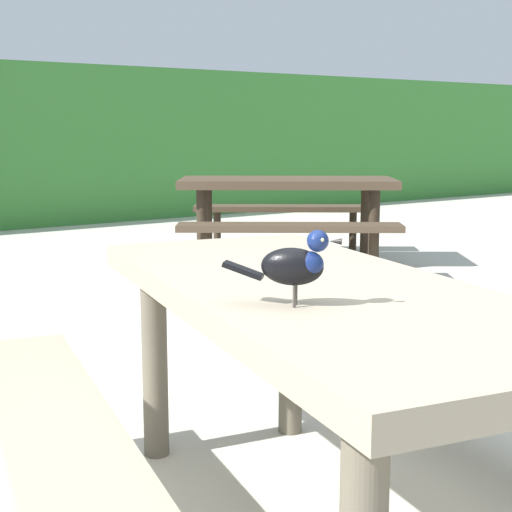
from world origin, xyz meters
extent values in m
cube|color=gray|center=(0.19, 0.10, 0.70)|extent=(1.10, 1.91, 0.07)
cylinder|color=#635B4C|center=(0.07, 0.84, 0.33)|extent=(0.09, 0.09, 0.67)
cylinder|color=#635B4C|center=(0.59, 0.73, 0.33)|extent=(0.09, 0.09, 0.67)
cube|color=gray|center=(-0.50, 0.24, 0.41)|extent=(0.61, 1.73, 0.05)
cylinder|color=#635B4C|center=(-0.37, 0.87, 0.20)|extent=(0.07, 0.07, 0.39)
cube|color=gray|center=(0.87, -0.04, 0.41)|extent=(0.61, 1.73, 0.05)
cylinder|color=#635B4C|center=(1.00, 0.59, 0.20)|extent=(0.07, 0.07, 0.39)
ellipsoid|color=black|center=(-0.04, -0.09, 0.84)|extent=(0.15, 0.16, 0.09)
ellipsoid|color=navy|center=(-0.01, -0.12, 0.84)|extent=(0.09, 0.09, 0.06)
sphere|color=navy|center=(0.01, -0.13, 0.90)|extent=(0.05, 0.05, 0.05)
sphere|color=#EAE08C|center=(0.03, -0.12, 0.90)|extent=(0.01, 0.01, 0.01)
sphere|color=#EAE08C|center=(0.00, -0.15, 0.90)|extent=(0.01, 0.01, 0.01)
cone|color=black|center=(0.03, -0.16, 0.90)|extent=(0.03, 0.03, 0.02)
cube|color=black|center=(-0.12, 0.00, 0.82)|extent=(0.09, 0.10, 0.04)
cylinder|color=#47423D|center=(-0.02, -0.08, 0.77)|extent=(0.01, 0.01, 0.05)
cylinder|color=#47423D|center=(-0.04, -0.10, 0.77)|extent=(0.01, 0.01, 0.05)
cube|color=#473828|center=(2.77, 3.66, 0.70)|extent=(1.91, 1.66, 0.07)
cylinder|color=#2E241A|center=(3.19, 3.03, 0.33)|extent=(0.09, 0.09, 0.67)
cylinder|color=#2E241A|center=(3.50, 3.47, 0.33)|extent=(0.09, 0.09, 0.67)
cylinder|color=#2E241A|center=(2.04, 3.85, 0.33)|extent=(0.09, 0.09, 0.67)
cylinder|color=#2E241A|center=(2.35, 4.28, 0.33)|extent=(0.09, 0.09, 0.67)
cube|color=#473828|center=(2.36, 3.09, 0.41)|extent=(1.56, 1.22, 0.05)
cylinder|color=#2E241A|center=(2.89, 2.71, 0.20)|extent=(0.07, 0.07, 0.39)
cylinder|color=#2E241A|center=(1.84, 3.46, 0.20)|extent=(0.07, 0.07, 0.39)
cube|color=#473828|center=(3.18, 4.23, 0.41)|extent=(1.56, 1.22, 0.05)
cylinder|color=#2E241A|center=(3.70, 3.86, 0.20)|extent=(0.07, 0.07, 0.39)
cylinder|color=#2E241A|center=(2.65, 4.60, 0.20)|extent=(0.07, 0.07, 0.39)
camera|label=1|loc=(-1.11, -1.49, 1.16)|focal=53.49mm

